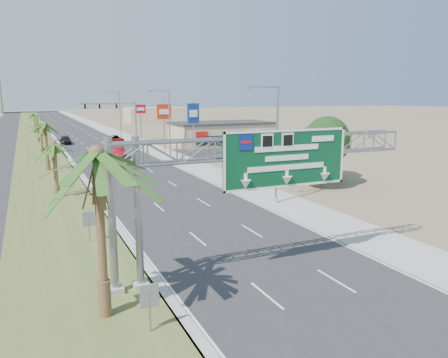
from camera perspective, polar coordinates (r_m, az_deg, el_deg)
road at (r=120.37m, az=-18.86°, el=5.93°), size 12.00×300.00×0.02m
sidewalk_right at (r=121.48m, az=-14.86°, el=6.21°), size 4.00×300.00×0.10m
median_grass at (r=119.81m, az=-23.64°, el=5.61°), size 7.00×300.00×0.12m
opposing_road at (r=119.92m, az=-26.99°, el=5.32°), size 8.00×300.00×0.02m
sign_gantry at (r=22.30m, az=4.21°, el=2.74°), size 16.75×1.24×7.50m
palm_near at (r=17.77m, az=-16.31°, el=3.09°), size 5.70×5.70×8.35m
palm_row_b at (r=41.73m, az=-21.37°, el=4.22°), size 3.99×3.99×5.95m
palm_row_c at (r=57.60m, az=-22.36°, el=6.56°), size 3.99×3.99×6.75m
palm_row_d at (r=75.63m, az=-22.86°, el=6.41°), size 3.99×3.99×5.45m
palm_row_e at (r=94.56m, az=-23.27°, el=7.52°), size 3.99×3.99×6.15m
palm_row_f at (r=119.55m, az=-23.57°, el=7.84°), size 3.99×3.99×5.75m
streetlight_near at (r=36.99m, az=6.64°, el=3.81°), size 3.27×0.44×10.00m
streetlight_mid at (r=64.46m, az=-7.29°, el=6.79°), size 3.27×0.44×10.00m
streetlight_far at (r=99.38m, az=-13.50°, el=7.99°), size 3.27×0.44×10.00m
signal_mast at (r=83.25m, az=-12.81°, el=7.62°), size 10.28×0.71×8.00m
store_building at (r=82.92m, az=-0.35°, el=5.91°), size 18.00×10.00×4.00m
oak_near at (r=44.59m, az=12.51°, el=4.61°), size 4.50×4.50×6.80m
oak_far at (r=49.64m, az=12.50°, el=4.40°), size 3.50×3.50×5.60m
median_signback_a at (r=17.71m, az=-9.71°, el=-15.25°), size 0.75×0.08×2.08m
median_signback_b at (r=28.70m, az=-17.25°, el=-5.29°), size 0.75×0.08×2.08m
building_distant_right at (r=155.29m, az=-8.90°, el=8.29°), size 20.00×12.00×5.00m
car_left_lane at (r=52.87m, az=-13.55°, el=1.29°), size 1.82×4.01×1.33m
car_mid_lane at (r=66.82m, az=-13.66°, el=3.36°), size 2.11×5.03×1.62m
car_right_lane at (r=87.87m, az=-13.99°, el=5.04°), size 2.78×5.50×1.49m
car_far at (r=88.87m, az=-19.99°, el=4.76°), size 2.27×5.07×1.45m
pole_sign_red_near at (r=72.25m, az=-7.85°, el=8.39°), size 2.42×0.56×7.97m
pole_sign_blue at (r=66.56m, az=-4.05°, el=8.23°), size 2.01×0.76×8.20m
pole_sign_red_far at (r=92.77m, az=-10.86°, el=8.64°), size 2.22×0.49×7.50m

